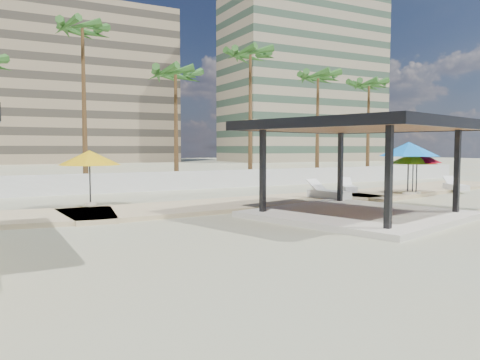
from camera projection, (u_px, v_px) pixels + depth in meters
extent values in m
plane|color=tan|center=(289.00, 233.00, 14.94)|extent=(200.00, 200.00, 0.00)
cube|color=#C6B284|center=(241.00, 204.00, 22.04)|extent=(16.24, 5.11, 0.24)
cube|color=#C6B284|center=(423.00, 189.00, 29.93)|extent=(16.49, 7.75, 0.24)
cube|color=silver|center=(144.00, 182.00, 28.99)|extent=(56.00, 0.30, 1.20)
cube|color=#847259|center=(66.00, 85.00, 84.51)|extent=(38.00, 16.00, 28.00)
cube|color=gray|center=(304.00, 77.00, 94.38)|extent=(32.00, 15.00, 34.00)
cube|color=beige|center=(359.00, 214.00, 18.38)|extent=(8.74, 8.74, 0.21)
cube|color=black|center=(389.00, 177.00, 14.48)|extent=(0.24, 0.24, 3.21)
cube|color=black|center=(263.00, 171.00, 18.32)|extent=(0.24, 0.24, 3.21)
cube|color=black|center=(457.00, 171.00, 18.20)|extent=(0.24, 0.24, 3.21)
cube|color=black|center=(340.00, 167.00, 22.03)|extent=(0.24, 0.24, 3.21)
cube|color=brown|center=(360.00, 126.00, 18.14)|extent=(9.00, 9.00, 0.30)
cube|color=black|center=(457.00, 122.00, 15.53)|extent=(7.14, 2.16, 0.36)
cube|color=black|center=(288.00, 129.00, 20.74)|extent=(7.14, 2.16, 0.36)
cube|color=black|center=(302.00, 122.00, 15.61)|extent=(2.16, 7.14, 0.36)
cube|color=black|center=(405.00, 128.00, 20.66)|extent=(2.16, 7.14, 0.36)
cylinder|color=beige|center=(91.00, 203.00, 20.92)|extent=(0.47, 0.47, 0.11)
cylinder|color=#262628|center=(90.00, 179.00, 20.85)|extent=(0.07, 0.07, 2.26)
cone|color=gold|center=(89.00, 158.00, 20.78)|extent=(3.47, 3.47, 0.66)
cylinder|color=beige|center=(416.00, 193.00, 25.82)|extent=(0.46, 0.46, 0.11)
cylinder|color=#262628|center=(417.00, 174.00, 25.75)|extent=(0.06, 0.06, 2.20)
cone|color=#AA0312|center=(417.00, 157.00, 25.68)|extent=(3.26, 3.26, 0.64)
cylinder|color=beige|center=(408.00, 193.00, 25.66)|extent=(0.55, 0.55, 0.13)
cylinder|color=#262628|center=(408.00, 170.00, 25.57)|extent=(0.08, 0.08, 2.66)
cone|color=blue|center=(409.00, 149.00, 25.49)|extent=(3.88, 3.88, 0.78)
cylinder|color=beige|center=(412.00, 193.00, 25.69)|extent=(0.44, 0.44, 0.11)
cylinder|color=#262628|center=(413.00, 175.00, 25.61)|extent=(0.06, 0.06, 2.13)
cone|color=gold|center=(413.00, 158.00, 25.55)|extent=(2.95, 2.95, 0.62)
cube|color=silver|center=(348.00, 189.00, 27.30)|extent=(1.54, 1.99, 0.27)
cube|color=silver|center=(348.00, 186.00, 27.29)|extent=(1.54, 1.99, 0.06)
cube|color=silver|center=(346.00, 181.00, 28.01)|extent=(0.88, 0.89, 0.49)
cube|color=silver|center=(329.00, 195.00, 23.59)|extent=(1.17, 2.38, 0.32)
cube|color=silver|center=(329.00, 191.00, 23.57)|extent=(1.17, 2.38, 0.07)
cube|color=silver|center=(316.00, 185.00, 24.25)|extent=(0.87, 0.90, 0.58)
cube|color=silver|center=(456.00, 187.00, 28.28)|extent=(1.47, 2.08, 0.28)
cube|color=silver|center=(456.00, 185.00, 28.26)|extent=(1.47, 2.08, 0.06)
cube|color=silver|center=(450.00, 180.00, 29.01)|extent=(0.88, 0.89, 0.50)
cone|color=brown|center=(84.00, 109.00, 29.81)|extent=(0.36, 0.36, 10.43)
ellipsoid|color=#295B20|center=(82.00, 29.00, 29.46)|extent=(3.00, 3.00, 1.80)
cone|color=brown|center=(176.00, 129.00, 32.27)|extent=(0.36, 0.36, 7.95)
ellipsoid|color=#295B20|center=(176.00, 75.00, 32.01)|extent=(3.00, 3.00, 1.80)
cone|color=brown|center=(250.00, 118.00, 35.20)|extent=(0.36, 0.36, 9.88)
ellipsoid|color=#295B20|center=(250.00, 55.00, 34.87)|extent=(3.00, 3.00, 1.80)
cone|color=brown|center=(317.00, 128.00, 37.70)|extent=(0.36, 0.36, 8.56)
ellipsoid|color=#295B20|center=(318.00, 78.00, 37.42)|extent=(3.00, 3.00, 1.80)
cone|color=brown|center=(368.00, 131.00, 41.05)|extent=(0.36, 0.36, 8.42)
ellipsoid|color=#295B20|center=(369.00, 85.00, 40.78)|extent=(3.00, 3.00, 1.80)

